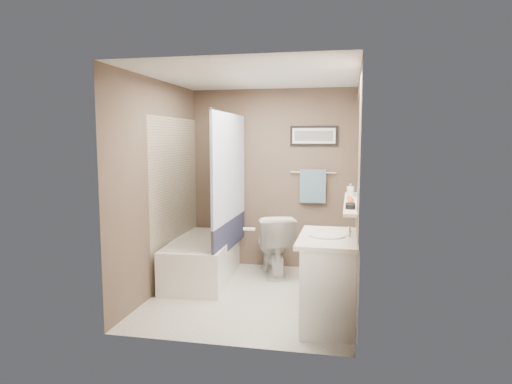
% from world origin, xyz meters
% --- Properties ---
extents(ground, '(2.50, 2.50, 0.00)m').
position_xyz_m(ground, '(0.00, 0.00, 0.00)').
color(ground, beige).
rests_on(ground, ground).
extents(ceiling, '(2.20, 2.50, 0.04)m').
position_xyz_m(ceiling, '(0.00, 0.00, 2.38)').
color(ceiling, white).
rests_on(ceiling, wall_back).
extents(wall_back, '(2.20, 0.04, 2.40)m').
position_xyz_m(wall_back, '(0.00, 1.23, 1.20)').
color(wall_back, brown).
rests_on(wall_back, ground).
extents(wall_front, '(2.20, 0.04, 2.40)m').
position_xyz_m(wall_front, '(0.00, -1.23, 1.20)').
color(wall_front, brown).
rests_on(wall_front, ground).
extents(wall_left, '(0.04, 2.50, 2.40)m').
position_xyz_m(wall_left, '(-1.08, 0.00, 1.20)').
color(wall_left, brown).
rests_on(wall_left, ground).
extents(wall_right, '(0.04, 2.50, 2.40)m').
position_xyz_m(wall_right, '(1.08, 0.00, 1.20)').
color(wall_right, brown).
rests_on(wall_right, ground).
extents(tile_surround, '(0.02, 1.55, 2.00)m').
position_xyz_m(tile_surround, '(-1.09, 0.50, 1.00)').
color(tile_surround, tan).
rests_on(tile_surround, wall_left).
extents(curtain_rod, '(0.02, 1.55, 0.02)m').
position_xyz_m(curtain_rod, '(-0.40, 0.50, 2.05)').
color(curtain_rod, silver).
rests_on(curtain_rod, wall_left).
extents(curtain_upper, '(0.03, 1.45, 1.28)m').
position_xyz_m(curtain_upper, '(-0.40, 0.50, 1.40)').
color(curtain_upper, white).
rests_on(curtain_upper, curtain_rod).
extents(curtain_lower, '(0.03, 1.45, 0.36)m').
position_xyz_m(curtain_lower, '(-0.40, 0.50, 0.58)').
color(curtain_lower, '#252946').
rests_on(curtain_lower, curtain_rod).
extents(mirror, '(0.02, 1.60, 1.00)m').
position_xyz_m(mirror, '(1.09, -0.15, 1.62)').
color(mirror, silver).
rests_on(mirror, wall_right).
extents(shelf, '(0.12, 1.60, 0.03)m').
position_xyz_m(shelf, '(1.04, -0.15, 1.10)').
color(shelf, silver).
rests_on(shelf, wall_right).
extents(towel_bar, '(0.60, 0.02, 0.02)m').
position_xyz_m(towel_bar, '(0.55, 1.22, 1.30)').
color(towel_bar, silver).
rests_on(towel_bar, wall_back).
extents(towel, '(0.34, 0.05, 0.44)m').
position_xyz_m(towel, '(0.55, 1.20, 1.12)').
color(towel, '#7FA5B8').
rests_on(towel, towel_bar).
extents(art_frame, '(0.62, 0.02, 0.26)m').
position_xyz_m(art_frame, '(0.55, 1.23, 1.78)').
color(art_frame, black).
rests_on(art_frame, wall_back).
extents(art_mat, '(0.56, 0.00, 0.20)m').
position_xyz_m(art_mat, '(0.55, 1.22, 1.78)').
color(art_mat, white).
rests_on(art_mat, art_frame).
extents(art_image, '(0.50, 0.00, 0.13)m').
position_xyz_m(art_image, '(0.55, 1.22, 1.78)').
color(art_image, '#595959').
rests_on(art_image, art_mat).
extents(door, '(0.80, 0.02, 2.00)m').
position_xyz_m(door, '(0.55, -1.24, 1.00)').
color(door, silver).
rests_on(door, wall_front).
extents(door_handle, '(0.10, 0.02, 0.02)m').
position_xyz_m(door_handle, '(0.22, -1.19, 1.00)').
color(door_handle, silver).
rests_on(door_handle, door).
extents(bathtub, '(0.82, 1.55, 0.50)m').
position_xyz_m(bathtub, '(-0.75, 0.48, 0.25)').
color(bathtub, white).
rests_on(bathtub, ground).
extents(tub_rim, '(0.56, 1.36, 0.02)m').
position_xyz_m(tub_rim, '(-0.75, 0.48, 0.50)').
color(tub_rim, beige).
rests_on(tub_rim, bathtub).
extents(toilet, '(0.68, 0.88, 0.80)m').
position_xyz_m(toilet, '(0.08, 0.85, 0.40)').
color(toilet, silver).
rests_on(toilet, ground).
extents(vanity, '(0.54, 0.92, 0.80)m').
position_xyz_m(vanity, '(0.85, -0.58, 0.40)').
color(vanity, white).
rests_on(vanity, ground).
extents(countertop, '(0.54, 0.96, 0.04)m').
position_xyz_m(countertop, '(0.84, -0.58, 0.82)').
color(countertop, beige).
rests_on(countertop, vanity).
extents(sink_basin, '(0.34, 0.34, 0.01)m').
position_xyz_m(sink_basin, '(0.83, -0.58, 0.85)').
color(sink_basin, silver).
rests_on(sink_basin, countertop).
extents(faucet_spout, '(0.02, 0.02, 0.10)m').
position_xyz_m(faucet_spout, '(1.03, -0.58, 0.89)').
color(faucet_spout, silver).
rests_on(faucet_spout, countertop).
extents(faucet_knob, '(0.05, 0.05, 0.05)m').
position_xyz_m(faucet_knob, '(1.03, -0.48, 0.87)').
color(faucet_knob, white).
rests_on(faucet_knob, countertop).
extents(candle_bowl_near, '(0.09, 0.09, 0.04)m').
position_xyz_m(candle_bowl_near, '(1.04, -0.67, 1.14)').
color(candle_bowl_near, black).
rests_on(candle_bowl_near, shelf).
extents(candle_bowl_far, '(0.09, 0.09, 0.04)m').
position_xyz_m(candle_bowl_far, '(1.04, -0.56, 1.14)').
color(candle_bowl_far, black).
rests_on(candle_bowl_far, shelf).
extents(hair_brush_front, '(0.07, 0.22, 0.04)m').
position_xyz_m(hair_brush_front, '(1.04, -0.29, 1.14)').
color(hair_brush_front, '#C24A1B').
rests_on(hair_brush_front, shelf).
extents(hair_brush_back, '(0.07, 0.22, 0.04)m').
position_xyz_m(hair_brush_back, '(1.04, -0.13, 1.14)').
color(hair_brush_back, '#C1571B').
rests_on(hair_brush_back, shelf).
extents(pink_comb, '(0.05, 0.16, 0.01)m').
position_xyz_m(pink_comb, '(1.04, 0.02, 1.12)').
color(pink_comb, pink).
rests_on(pink_comb, shelf).
extents(glass_jar, '(0.08, 0.08, 0.10)m').
position_xyz_m(glass_jar, '(1.04, 0.37, 1.17)').
color(glass_jar, white).
rests_on(glass_jar, shelf).
extents(soap_bottle, '(0.06, 0.06, 0.14)m').
position_xyz_m(soap_bottle, '(1.04, 0.25, 1.18)').
color(soap_bottle, '#999999').
rests_on(soap_bottle, shelf).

